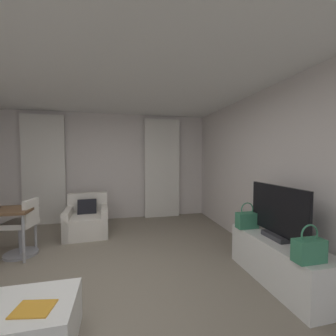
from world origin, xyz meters
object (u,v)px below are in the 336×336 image
object	(u,v)px
magazine_open	(34,309)
handbag_primary	(247,220)
desk_chair	(23,230)
handbag_secondary	(309,250)
tv_console	(279,261)
coffee_table	(27,328)
armchair	(87,221)
tv_flatscreen	(278,214)

from	to	relation	value
magazine_open	handbag_primary	xyz separation A→B (m)	(2.42, 0.94, 0.26)
desk_chair	handbag_secondary	distance (m)	3.87
desk_chair	tv_console	distance (m)	3.73
coffee_table	tv_console	bearing A→B (deg)	7.86
armchair	coffee_table	world-z (taller)	armchair
tv_flatscreen	handbag_primary	xyz separation A→B (m)	(-0.14, 0.44, -0.19)
tv_console	handbag_primary	distance (m)	0.64
armchair	magazine_open	distance (m)	2.76
handbag_primary	tv_flatscreen	bearing A→B (deg)	-72.71
armchair	magazine_open	xyz separation A→B (m)	(-0.02, -2.75, 0.13)
coffee_table	handbag_secondary	world-z (taller)	handbag_secondary
coffee_table	magazine_open	bearing A→B (deg)	-44.31
handbag_primary	magazine_open	bearing A→B (deg)	-158.89
handbag_secondary	magazine_open	bearing A→B (deg)	177.95
tv_flatscreen	handbag_primary	bearing A→B (deg)	107.29
tv_console	tv_flatscreen	distance (m)	0.58
armchair	handbag_secondary	xyz separation A→B (m)	(2.41, -2.84, 0.39)
tv_console	magazine_open	bearing A→B (deg)	-170.09
armchair	tv_flatscreen	size ratio (longest dim) A/B	0.95
desk_chair	tv_flatscreen	world-z (taller)	tv_flatscreen
tv_console	handbag_primary	xyz separation A→B (m)	(-0.14, 0.49, 0.39)
coffee_table	tv_console	size ratio (longest dim) A/B	0.54
armchair	tv_console	bearing A→B (deg)	-42.20
handbag_secondary	handbag_primary	bearing A→B (deg)	90.29
armchair	tv_console	distance (m)	3.43
tv_console	tv_flatscreen	size ratio (longest dim) A/B	1.45
magazine_open	coffee_table	bearing A→B (deg)	135.69
coffee_table	handbag_secondary	distance (m)	2.56
magazine_open	handbag_secondary	size ratio (longest dim) A/B	0.85
magazine_open	handbag_secondary	distance (m)	2.44
desk_chair	magazine_open	distance (m)	2.16
tv_console	handbag_secondary	xyz separation A→B (m)	(-0.13, -0.53, 0.39)
tv_flatscreen	handbag_secondary	size ratio (longest dim) A/B	2.57
magazine_open	armchair	bearing A→B (deg)	89.67
coffee_table	desk_chair	bearing A→B (deg)	111.35
handbag_secondary	coffee_table	bearing A→B (deg)	176.15
armchair	handbag_primary	world-z (taller)	handbag_primary
armchair	handbag_primary	distance (m)	3.04
coffee_table	handbag_secondary	size ratio (longest dim) A/B	2.00
tv_console	handbag_secondary	bearing A→B (deg)	-103.83
armchair	handbag_primary	bearing A→B (deg)	-37.07
armchair	tv_flatscreen	world-z (taller)	tv_flatscreen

